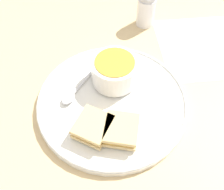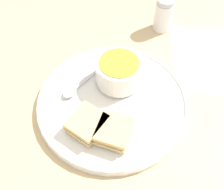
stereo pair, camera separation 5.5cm
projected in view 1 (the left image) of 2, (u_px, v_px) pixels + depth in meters
ground_plane at (112, 104)px, 0.58m from camera, size 2.40×2.40×0.00m
plate at (112, 102)px, 0.57m from camera, size 0.32×0.32×0.02m
soup_bowl at (115, 71)px, 0.57m from camera, size 0.10×0.10×0.06m
spoon at (71, 95)px, 0.56m from camera, size 0.12×0.05×0.01m
sandwich_half_near at (93, 127)px, 0.51m from camera, size 0.08×0.07×0.03m
sandwich_half_far at (121, 130)px, 0.50m from camera, size 0.08×0.07×0.03m
salt_shaker at (146, 10)px, 0.70m from camera, size 0.05×0.05×0.09m
menu_sheet at (206, 46)px, 0.68m from camera, size 0.30×0.31×0.00m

